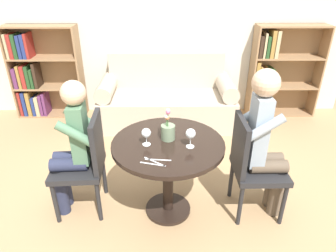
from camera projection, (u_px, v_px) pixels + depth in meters
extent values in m
plane|color=tan|center=(168.00, 210.00, 2.70)|extent=(16.00, 16.00, 0.00)
cube|color=beige|center=(166.00, 17.00, 4.04)|extent=(5.20, 0.05, 2.70)
cylinder|color=black|center=(168.00, 144.00, 2.38)|extent=(0.90, 0.90, 0.03)
cylinder|color=black|center=(168.00, 178.00, 2.54)|extent=(0.09, 0.09, 0.64)
cylinder|color=black|center=(168.00, 208.00, 2.69)|extent=(0.40, 0.40, 0.03)
cube|color=#B7A893|center=(167.00, 109.00, 4.15)|extent=(1.82, 0.80, 0.42)
cube|color=#B7A893|center=(166.00, 70.00, 4.22)|extent=(1.60, 0.16, 0.50)
cylinder|color=#B7A893|center=(107.00, 87.00, 3.99)|extent=(0.22, 0.72, 0.22)
cylinder|color=#B7A893|center=(226.00, 87.00, 4.01)|extent=(0.22, 0.72, 0.22)
cube|color=#93704C|center=(50.00, 70.00, 4.30)|extent=(0.96, 0.02, 1.28)
cube|color=#93704C|center=(13.00, 73.00, 4.19)|extent=(0.02, 0.28, 1.28)
cube|color=#93704C|center=(80.00, 73.00, 4.19)|extent=(0.02, 0.28, 1.28)
cube|color=#93704C|center=(55.00, 113.00, 4.48)|extent=(0.92, 0.28, 0.02)
cube|color=#93704C|center=(50.00, 87.00, 4.29)|extent=(0.92, 0.28, 0.02)
cube|color=#93704C|center=(44.00, 58.00, 4.09)|extent=(0.92, 0.28, 0.02)
cube|color=#93704C|center=(38.00, 26.00, 3.90)|extent=(0.92, 0.28, 0.02)
cube|color=maroon|center=(23.00, 102.00, 4.38)|extent=(0.04, 0.23, 0.36)
cube|color=navy|center=(27.00, 102.00, 4.39)|extent=(0.05, 0.23, 0.36)
cube|color=olive|center=(31.00, 102.00, 4.39)|extent=(0.05, 0.23, 0.35)
cube|color=navy|center=(36.00, 105.00, 4.41)|extent=(0.04, 0.23, 0.27)
cube|color=tan|center=(39.00, 104.00, 4.40)|extent=(0.05, 0.23, 0.28)
cube|color=#602D5B|center=(43.00, 103.00, 4.40)|extent=(0.04, 0.23, 0.31)
cube|color=#602D5B|center=(46.00, 103.00, 4.39)|extent=(0.04, 0.23, 0.34)
cube|color=#602D5B|center=(18.00, 77.00, 4.21)|extent=(0.05, 0.23, 0.28)
cube|color=olive|center=(22.00, 76.00, 4.20)|extent=(0.04, 0.23, 0.32)
cube|color=maroon|center=(26.00, 76.00, 4.20)|extent=(0.05, 0.23, 0.32)
cube|color=#234723|center=(30.00, 76.00, 4.20)|extent=(0.05, 0.23, 0.31)
cube|color=#234723|center=(34.00, 77.00, 4.21)|extent=(0.04, 0.23, 0.27)
cube|color=#332319|center=(37.00, 75.00, 4.19)|extent=(0.04, 0.23, 0.35)
cube|color=tan|center=(9.00, 45.00, 4.00)|extent=(0.03, 0.23, 0.32)
cube|color=maroon|center=(13.00, 45.00, 4.00)|extent=(0.05, 0.23, 0.32)
cube|color=#234723|center=(17.00, 46.00, 4.01)|extent=(0.05, 0.23, 0.32)
cube|color=navy|center=(22.00, 46.00, 4.01)|extent=(0.04, 0.23, 0.30)
cube|color=navy|center=(26.00, 46.00, 4.01)|extent=(0.05, 0.23, 0.31)
cube|color=maroon|center=(29.00, 45.00, 4.00)|extent=(0.03, 0.23, 0.33)
cube|color=#93704C|center=(282.00, 69.00, 4.34)|extent=(0.96, 0.02, 1.28)
cube|color=#93704C|center=(252.00, 72.00, 4.22)|extent=(0.02, 0.28, 1.28)
cube|color=#93704C|center=(318.00, 72.00, 4.23)|extent=(0.02, 0.28, 1.28)
cube|color=#93704C|center=(278.00, 112.00, 4.51)|extent=(0.92, 0.28, 0.02)
cube|color=#93704C|center=(283.00, 86.00, 4.32)|extent=(0.92, 0.28, 0.02)
cube|color=#93704C|center=(288.00, 57.00, 4.12)|extent=(0.92, 0.28, 0.02)
cube|color=#93704C|center=(294.00, 26.00, 3.93)|extent=(0.92, 0.28, 0.02)
cube|color=olive|center=(251.00, 104.00, 4.43)|extent=(0.04, 0.23, 0.28)
cube|color=#602D5B|center=(255.00, 102.00, 4.42)|extent=(0.04, 0.23, 0.33)
cube|color=navy|center=(258.00, 103.00, 4.43)|extent=(0.03, 0.23, 0.30)
cube|color=#332319|center=(261.00, 101.00, 4.42)|extent=(0.04, 0.23, 0.36)
cube|color=olive|center=(256.00, 73.00, 4.22)|extent=(0.05, 0.23, 0.36)
cube|color=olive|center=(259.00, 76.00, 4.24)|extent=(0.03, 0.23, 0.30)
cube|color=#602D5B|center=(262.00, 77.00, 4.24)|extent=(0.05, 0.23, 0.27)
cube|color=olive|center=(266.00, 77.00, 4.24)|extent=(0.05, 0.23, 0.27)
cube|color=#234723|center=(270.00, 77.00, 4.25)|extent=(0.05, 0.23, 0.26)
cube|color=#332319|center=(259.00, 46.00, 4.04)|extent=(0.05, 0.23, 0.29)
cube|color=tan|center=(263.00, 45.00, 4.03)|extent=(0.03, 0.23, 0.33)
cube|color=#234723|center=(266.00, 46.00, 4.04)|extent=(0.04, 0.23, 0.28)
cube|color=olive|center=(271.00, 43.00, 4.03)|extent=(0.05, 0.23, 0.36)
cube|color=tan|center=(276.00, 43.00, 4.03)|extent=(0.05, 0.23, 0.36)
cylinder|color=#232326|center=(66.00, 177.00, 2.80)|extent=(0.04, 0.04, 0.40)
cylinder|color=#232326|center=(55.00, 203.00, 2.48)|extent=(0.04, 0.04, 0.40)
cylinder|color=#232326|center=(104.00, 176.00, 2.82)|extent=(0.04, 0.04, 0.40)
cylinder|color=#232326|center=(99.00, 202.00, 2.50)|extent=(0.04, 0.04, 0.40)
cube|color=#232326|center=(78.00, 168.00, 2.55)|extent=(0.44, 0.44, 0.05)
cube|color=#232326|center=(97.00, 142.00, 2.44)|extent=(0.06, 0.38, 0.45)
cylinder|color=#232326|center=(283.00, 205.00, 2.47)|extent=(0.04, 0.04, 0.40)
cylinder|color=#232326|center=(269.00, 178.00, 2.78)|extent=(0.04, 0.04, 0.40)
cylinder|color=#232326|center=(240.00, 206.00, 2.46)|extent=(0.04, 0.04, 0.40)
cylinder|color=#232326|center=(231.00, 179.00, 2.78)|extent=(0.04, 0.04, 0.40)
cube|color=#232326|center=(259.00, 170.00, 2.52)|extent=(0.42, 0.42, 0.05)
cube|color=#232326|center=(240.00, 145.00, 2.40)|extent=(0.04, 0.38, 0.45)
cylinder|color=#282D47|center=(64.00, 183.00, 2.68)|extent=(0.11, 0.11, 0.45)
cylinder|color=#282D47|center=(61.00, 191.00, 2.58)|extent=(0.11, 0.11, 0.45)
cylinder|color=#282D47|center=(72.00, 157.00, 2.56)|extent=(0.31, 0.12, 0.11)
cylinder|color=#282D47|center=(69.00, 165.00, 2.46)|extent=(0.31, 0.12, 0.11)
cube|color=#517A5B|center=(80.00, 134.00, 2.39)|extent=(0.13, 0.21, 0.51)
cylinder|color=#517A5B|center=(82.00, 118.00, 2.48)|extent=(0.29, 0.08, 0.23)
cylinder|color=#517A5B|center=(75.00, 134.00, 2.24)|extent=(0.29, 0.08, 0.23)
sphere|color=beige|center=(73.00, 93.00, 2.23)|extent=(0.19, 0.19, 0.19)
cylinder|color=brown|center=(276.00, 193.00, 2.57)|extent=(0.11, 0.11, 0.45)
cylinder|color=brown|center=(272.00, 185.00, 2.66)|extent=(0.11, 0.11, 0.45)
cylinder|color=brown|center=(269.00, 167.00, 2.44)|extent=(0.30, 0.11, 0.11)
cylinder|color=brown|center=(264.00, 159.00, 2.53)|extent=(0.30, 0.11, 0.11)
cube|color=#93A3B2|center=(258.00, 131.00, 2.35)|extent=(0.12, 0.20, 0.59)
cylinder|color=#93A3B2|center=(266.00, 128.00, 2.18)|extent=(0.29, 0.07, 0.23)
cylinder|color=#93A3B2|center=(255.00, 112.00, 2.42)|extent=(0.29, 0.07, 0.23)
sphere|color=beige|center=(266.00, 83.00, 2.16)|extent=(0.21, 0.21, 0.21)
cylinder|color=white|center=(147.00, 144.00, 2.34)|extent=(0.06, 0.06, 0.00)
cylinder|color=white|center=(146.00, 140.00, 2.33)|extent=(0.01, 0.01, 0.07)
sphere|color=white|center=(146.00, 133.00, 2.30)|extent=(0.07, 0.07, 0.07)
sphere|color=maroon|center=(146.00, 134.00, 2.30)|extent=(0.05, 0.05, 0.05)
cylinder|color=white|center=(190.00, 146.00, 2.31)|extent=(0.06, 0.06, 0.00)
cylinder|color=white|center=(190.00, 142.00, 2.29)|extent=(0.01, 0.01, 0.08)
sphere|color=white|center=(191.00, 133.00, 2.26)|extent=(0.08, 0.08, 0.08)
sphere|color=#E58E75|center=(191.00, 135.00, 2.26)|extent=(0.06, 0.06, 0.06)
cylinder|color=gray|center=(167.00, 132.00, 2.39)|extent=(0.11, 0.11, 0.12)
cylinder|color=#4C7A42|center=(167.00, 122.00, 2.34)|extent=(0.01, 0.01, 0.07)
sphere|color=#E07F4C|center=(167.00, 118.00, 2.32)|extent=(0.04, 0.04, 0.04)
cylinder|color=#4C7A42|center=(168.00, 118.00, 2.34)|extent=(0.01, 0.01, 0.13)
sphere|color=silver|center=(168.00, 111.00, 2.31)|extent=(0.04, 0.04, 0.04)
cylinder|color=#4C7A42|center=(166.00, 121.00, 2.34)|extent=(0.01, 0.01, 0.08)
sphere|color=silver|center=(166.00, 117.00, 2.32)|extent=(0.04, 0.04, 0.04)
cylinder|color=#4C7A42|center=(168.00, 119.00, 2.32)|extent=(0.01, 0.01, 0.12)
sphere|color=#D16684|center=(168.00, 112.00, 2.29)|extent=(0.04, 0.04, 0.04)
cube|color=silver|center=(155.00, 162.00, 2.13)|extent=(0.16, 0.12, 0.00)
cube|color=silver|center=(158.00, 160.00, 2.15)|extent=(0.19, 0.03, 0.00)
cube|color=silver|center=(153.00, 164.00, 2.10)|extent=(0.19, 0.06, 0.00)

